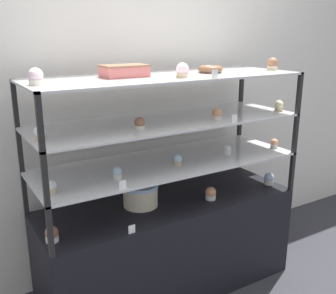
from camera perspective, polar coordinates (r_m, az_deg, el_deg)
The scene contains 28 objects.
ground_plane at distance 2.67m, azimuth 0.00°, elevation -19.40°, with size 20.00×20.00×0.00m, color #2D2D33.
back_wall at distance 2.55m, azimuth -4.91°, elevation 10.42°, with size 8.00×0.05×2.60m.
display_base at distance 2.51m, azimuth 0.00°, elevation -13.92°, with size 1.55×0.54×0.59m.
display_riser_lower at distance 2.29m, azimuth 0.00°, elevation -2.38°, with size 1.55×0.54×0.25m.
display_riser_middle at distance 2.22m, azimuth 0.00°, elevation 3.68°, with size 1.55×0.54×0.25m.
display_riser_upper at distance 2.18m, azimuth 0.00°, elevation 10.03°, with size 1.55×0.54×0.25m.
layer_cake_centerpiece at distance 2.29m, azimuth -4.01°, elevation -6.94°, with size 0.21×0.21×0.13m.
sheet_cake_frosted at distance 2.11m, azimuth -6.36°, elevation 10.92°, with size 0.24×0.15×0.06m.
cupcake_0 at distance 2.01m, azimuth -16.51°, elevation -12.06°, with size 0.07×0.07×0.08m.
cupcake_1 at distance 2.39m, azimuth 6.22°, elevation -6.73°, with size 0.07×0.07×0.08m.
cupcake_2 at distance 2.69m, azimuth 14.45°, elevation -4.51°, with size 0.07×0.07×0.08m.
price_tag_0 at distance 2.01m, azimuth -5.28°, elevation -11.80°, with size 0.04×0.00×0.04m.
cupcake_3 at distance 1.91m, azimuth -16.58°, elevation -5.61°, with size 0.05×0.05×0.06m.
cupcake_4 at distance 2.03m, azimuth -7.37°, elevation -3.73°, with size 0.05×0.05×0.06m.
cupcake_5 at distance 2.21m, azimuth 1.41°, elevation -1.94°, with size 0.05×0.05×0.06m.
cupcake_6 at distance 2.43m, azimuth 8.58°, elevation -0.44°, with size 0.05×0.05×0.06m.
cupcake_7 at distance 2.63m, azimuth 15.16°, elevation 0.48°, with size 0.05×0.05×0.06m.
price_tag_1 at distance 1.89m, azimuth -6.60°, elevation -5.46°, with size 0.04×0.00×0.04m.
cupcake_8 at distance 1.88m, azimuth -18.12°, elevation 1.85°, with size 0.06×0.06×0.07m.
cupcake_9 at distance 1.98m, azimuth -4.13°, elevation 3.38°, with size 0.06×0.06×0.07m.
cupcake_10 at distance 2.23m, azimuth 7.12°, elevation 4.74°, with size 0.06×0.06×0.07m.
cupcake_11 at distance 2.57m, azimuth 15.81°, elevation 5.76°, with size 0.06×0.06×0.07m.
price_tag_2 at distance 2.18m, azimuth 9.63°, elevation 4.10°, with size 0.04×0.00×0.04m.
cupcake_12 at distance 1.86m, azimuth -18.64°, elevation 9.60°, with size 0.07×0.07×0.08m.
cupcake_13 at distance 2.07m, azimuth 2.11°, elevation 11.02°, with size 0.07×0.07×0.08m.
cupcake_14 at distance 2.58m, azimuth 14.92°, elevation 11.53°, with size 0.07×0.07×0.08m.
price_tag_3 at distance 2.05m, azimuth 6.81°, elevation 10.47°, with size 0.04×0.00×0.04m.
donut_glazed at distance 2.35m, azimuth 6.16°, elevation 11.17°, with size 0.14×0.14×0.04m.
Camera 1 is at (-1.12, -1.86, 1.56)m, focal length 42.00 mm.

